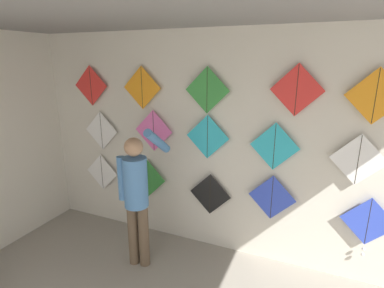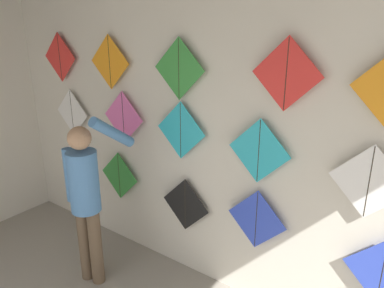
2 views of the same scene
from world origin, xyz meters
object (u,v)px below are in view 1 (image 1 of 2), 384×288
at_px(kite_4, 368,224).
at_px(kite_7, 207,137).
at_px(kite_14, 376,96).
at_px(kite_0, 102,172).
at_px(kite_13, 297,90).
at_px(kite_2, 210,194).
at_px(kite_6, 154,131).
at_px(kite_10, 91,86).
at_px(kite_1, 148,178).
at_px(kite_12, 207,90).
at_px(kite_3, 272,198).
at_px(kite_8, 274,147).
at_px(kite_11, 142,88).
at_px(shopkeeper, 137,191).
at_px(kite_5, 101,131).
at_px(kite_9, 358,160).

distance_m(kite_4, kite_7, 1.98).
bearing_deg(kite_4, kite_14, 179.68).
xyz_separation_m(kite_0, kite_13, (2.67, 0.00, 1.33)).
height_order(kite_2, kite_6, kite_6).
bearing_deg(kite_6, kite_10, 180.00).
xyz_separation_m(kite_1, kite_13, (1.87, 0.00, 1.30)).
height_order(kite_12, kite_13, kite_13).
bearing_deg(kite_3, kite_8, 180.00).
bearing_deg(kite_11, kite_7, 0.00).
bearing_deg(shopkeeper, kite_0, 139.43).
bearing_deg(kite_3, kite_11, 180.00).
bearing_deg(kite_7, kite_12, 180.00).
xyz_separation_m(kite_6, kite_8, (1.56, 0.00, -0.04)).
xyz_separation_m(kite_5, kite_11, (0.72, 0.00, 0.64)).
bearing_deg(kite_9, kite_3, 180.00).
height_order(kite_4, kite_7, kite_7).
distance_m(kite_1, kite_6, 0.71).
bearing_deg(kite_12, shopkeeper, -133.39).
xyz_separation_m(kite_1, kite_4, (2.71, -0.00, -0.07)).
bearing_deg(kite_13, kite_14, 0.00).
distance_m(shopkeeper, kite_12, 1.44).
bearing_deg(kite_2, kite_11, 180.00).
height_order(kite_7, kite_8, kite_7).
distance_m(kite_1, kite_13, 2.27).
height_order(kite_1, kite_13, kite_13).
distance_m(kite_10, kite_12, 1.73).
bearing_deg(kite_9, kite_7, 180.00).
distance_m(kite_8, kite_14, 1.09).
height_order(kite_0, kite_1, kite_1).
xyz_separation_m(kite_4, kite_8, (-1.02, 0.00, 0.73)).
bearing_deg(kite_9, shopkeeper, -164.03).
bearing_deg(kite_11, kite_12, 0.00).
distance_m(kite_10, kite_14, 3.45).
xyz_separation_m(kite_0, kite_2, (1.73, 0.00, -0.04)).
xyz_separation_m(kite_5, kite_8, (2.43, 0.00, 0.04)).
xyz_separation_m(kite_0, kite_8, (2.49, 0.00, 0.69)).
bearing_deg(kite_13, kite_8, 180.00).
height_order(kite_1, kite_9, kite_9).
bearing_deg(kite_1, kite_10, 180.00).
height_order(shopkeeper, kite_6, kite_6).
distance_m(kite_0, kite_6, 1.17).
distance_m(kite_0, kite_9, 3.39).
distance_m(kite_2, kite_14, 2.13).
xyz_separation_m(kite_8, kite_13, (0.18, 0.00, 0.64)).
relative_size(kite_1, kite_3, 1.00).
bearing_deg(kite_2, kite_10, 180.00).
xyz_separation_m(kite_3, kite_7, (-0.82, 0.00, 0.65)).
relative_size(kite_5, kite_11, 1.00).
xyz_separation_m(shopkeeper, kite_0, (-1.05, 0.65, -0.16)).
bearing_deg(kite_12, kite_8, 0.00).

